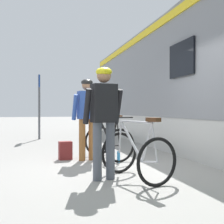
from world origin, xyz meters
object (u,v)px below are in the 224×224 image
at_px(bicycle_far_black, 108,141).
at_px(bicycle_near_silver, 137,154).
at_px(platform_sign_post, 39,96).
at_px(cyclist_near_in_dark, 104,113).
at_px(backpack_on_platform, 65,151).
at_px(cyclist_far_in_blue, 87,112).
at_px(water_bottle_near_the_bikes, 119,157).

bearing_deg(bicycle_far_black, bicycle_near_silver, -90.95).
xyz_separation_m(bicycle_near_silver, platform_sign_post, (-1.42, 6.73, 1.22)).
bearing_deg(cyclist_near_in_dark, bicycle_far_black, 73.59).
bearing_deg(backpack_on_platform, cyclist_far_in_blue, -30.60).
bearing_deg(cyclist_near_in_dark, platform_sign_post, 97.88).
xyz_separation_m(backpack_on_platform, water_bottle_near_the_bikes, (1.03, -0.64, -0.08)).
bearing_deg(backpack_on_platform, bicycle_near_silver, -72.99).
height_order(bicycle_near_silver, platform_sign_post, platform_sign_post).
distance_m(cyclist_near_in_dark, bicycle_near_silver, 0.83).
bearing_deg(backpack_on_platform, water_bottle_near_the_bikes, -38.22).
height_order(bicycle_near_silver, water_bottle_near_the_bikes, bicycle_near_silver).
height_order(cyclist_near_in_dark, backpack_on_platform, cyclist_near_in_dark).
xyz_separation_m(cyclist_near_in_dark, backpack_on_platform, (-0.41, 1.97, -0.85)).
bearing_deg(backpack_on_platform, bicycle_far_black, -15.90).
xyz_separation_m(cyclist_near_in_dark, water_bottle_near_the_bikes, (0.63, 1.33, -0.94)).
distance_m(bicycle_near_silver, backpack_on_platform, 2.29).
relative_size(cyclist_far_in_blue, water_bottle_near_the_bikes, 7.51).
relative_size(bicycle_near_silver, platform_sign_post, 0.51).
relative_size(cyclist_far_in_blue, platform_sign_post, 0.73).
distance_m(cyclist_near_in_dark, water_bottle_near_the_bikes, 1.74).
bearing_deg(water_bottle_near_the_bikes, platform_sign_post, 106.29).
distance_m(backpack_on_platform, water_bottle_near_the_bikes, 1.22).
xyz_separation_m(cyclist_near_in_dark, bicycle_near_silver, (0.50, -0.12, -0.65)).
relative_size(cyclist_near_in_dark, platform_sign_post, 0.73).
bearing_deg(water_bottle_near_the_bikes, cyclist_near_in_dark, -115.28).
xyz_separation_m(backpack_on_platform, platform_sign_post, (-0.51, 4.64, 1.42)).
bearing_deg(bicycle_far_black, water_bottle_near_the_bikes, -79.02).
xyz_separation_m(bicycle_far_black, water_bottle_near_the_bikes, (0.09, -0.48, -0.28)).
height_order(water_bottle_near_the_bikes, platform_sign_post, platform_sign_post).
bearing_deg(cyclist_far_in_blue, water_bottle_near_the_bikes, -36.88).
height_order(cyclist_near_in_dark, cyclist_far_in_blue, same).
relative_size(cyclist_near_in_dark, bicycle_near_silver, 1.44).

